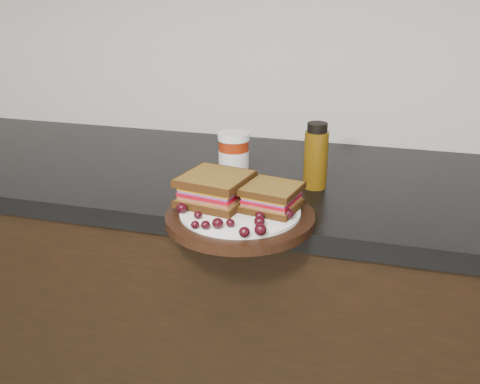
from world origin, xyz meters
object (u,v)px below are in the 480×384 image
object	(u,v)px
sandwich_left	(215,189)
condiment_jar	(234,155)
oil_bottle	(316,156)
plate	(240,217)

from	to	relation	value
sandwich_left	condiment_jar	bearing A→B (deg)	106.95
oil_bottle	condiment_jar	bearing A→B (deg)	176.73
plate	condiment_jar	world-z (taller)	condiment_jar
condiment_jar	oil_bottle	world-z (taller)	oil_bottle
plate	condiment_jar	bearing A→B (deg)	109.22
sandwich_left	condiment_jar	distance (m)	0.21
condiment_jar	sandwich_left	bearing A→B (deg)	-83.03
condiment_jar	oil_bottle	size ratio (longest dim) A/B	0.74
condiment_jar	oil_bottle	bearing A→B (deg)	-3.27
plate	oil_bottle	xyz separation A→B (m)	(0.11, 0.22, 0.06)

